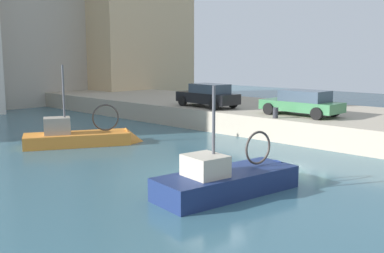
# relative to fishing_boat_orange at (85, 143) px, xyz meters

# --- Properties ---
(water_surface) EXTENTS (80.00, 80.00, 0.00)m
(water_surface) POSITION_rel_fishing_boat_orange_xyz_m (0.10, -8.25, -0.11)
(water_surface) COLOR #386070
(water_surface) RESTS_ON ground
(quay_wall) EXTENTS (9.00, 56.00, 1.20)m
(quay_wall) POSITION_rel_fishing_boat_orange_xyz_m (11.60, -8.25, 0.49)
(quay_wall) COLOR #ADA08C
(quay_wall) RESTS_ON ground
(fishing_boat_orange) EXTENTS (5.92, 4.22, 4.73)m
(fishing_boat_orange) POSITION_rel_fishing_boat_orange_xyz_m (0.00, 0.00, 0.00)
(fishing_boat_orange) COLOR orange
(fishing_boat_orange) RESTS_ON ground
(fishing_boat_navy) EXTENTS (5.91, 2.65, 4.32)m
(fishing_boat_navy) POSITION_rel_fishing_boat_orange_xyz_m (-1.03, -10.36, -0.01)
(fishing_boat_navy) COLOR navy
(fishing_boat_navy) RESTS_ON ground
(parked_car_black) EXTENTS (2.12, 4.36, 1.45)m
(parked_car_black) POSITION_rel_fishing_boat_orange_xyz_m (8.76, -0.38, 1.83)
(parked_car_black) COLOR black
(parked_car_black) RESTS_ON quay_wall
(parked_car_green) EXTENTS (2.07, 4.35, 1.38)m
(parked_car_green) POSITION_rel_fishing_boat_orange_xyz_m (9.25, -6.74, 1.80)
(parked_car_green) COLOR #387547
(parked_car_green) RESTS_ON quay_wall
(mooring_bollard_mid) EXTENTS (0.28, 0.28, 0.55)m
(mooring_bollard_mid) POSITION_rel_fishing_boat_orange_xyz_m (7.45, -6.25, 1.36)
(mooring_bollard_mid) COLOR #2D2D33
(mooring_bollard_mid) RESTS_ON quay_wall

